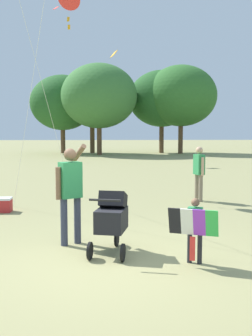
{
  "coord_description": "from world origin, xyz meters",
  "views": [
    {
      "loc": [
        0.08,
        -6.17,
        2.05
      ],
      "look_at": [
        0.36,
        1.46,
        1.3
      ],
      "focal_mm": 44.54,
      "sensor_mm": 36.0,
      "label": 1
    }
  ],
  "objects_px": {
    "kite_orange_delta": "(69,1)",
    "cooler_box": "(2,205)",
    "child_with_butterfly_kite": "(195,225)",
    "person_red_shirt": "(199,169)",
    "stroller": "(112,216)",
    "person_adult_flyer": "(70,187)"
  },
  "relations": [
    {
      "from": "person_adult_flyer",
      "to": "kite_orange_delta",
      "type": "height_order",
      "value": "kite_orange_delta"
    },
    {
      "from": "child_with_butterfly_kite",
      "to": "person_adult_flyer",
      "type": "distance_m",
      "value": 2.29
    },
    {
      "from": "stroller",
      "to": "child_with_butterfly_kite",
      "type": "bearing_deg",
      "value": -25.53
    },
    {
      "from": "stroller",
      "to": "kite_orange_delta",
      "type": "bearing_deg",
      "value": 101.3
    },
    {
      "from": "child_with_butterfly_kite",
      "to": "stroller",
      "type": "xyz_separation_m",
      "value": [
        -1.24,
        0.59,
        0.01
      ]
    },
    {
      "from": "kite_orange_delta",
      "to": "cooler_box",
      "type": "distance_m",
      "value": 6.51
    },
    {
      "from": "kite_orange_delta",
      "to": "cooler_box",
      "type": "height_order",
      "value": "kite_orange_delta"
    },
    {
      "from": "child_with_butterfly_kite",
      "to": "person_red_shirt",
      "type": "xyz_separation_m",
      "value": [
        1.19,
        5.32,
        0.29
      ]
    },
    {
      "from": "stroller",
      "to": "cooler_box",
      "type": "bearing_deg",
      "value": 127.96
    },
    {
      "from": "person_adult_flyer",
      "to": "kite_orange_delta",
      "type": "relative_size",
      "value": 0.28
    },
    {
      "from": "kite_orange_delta",
      "to": "person_adult_flyer",
      "type": "bearing_deg",
      "value": -84.62
    },
    {
      "from": "person_adult_flyer",
      "to": "cooler_box",
      "type": "distance_m",
      "value": 3.56
    },
    {
      "from": "child_with_butterfly_kite",
      "to": "person_red_shirt",
      "type": "relative_size",
      "value": 0.66
    },
    {
      "from": "child_with_butterfly_kite",
      "to": "cooler_box",
      "type": "distance_m",
      "value": 5.59
    },
    {
      "from": "person_adult_flyer",
      "to": "person_red_shirt",
      "type": "height_order",
      "value": "person_adult_flyer"
    },
    {
      "from": "person_adult_flyer",
      "to": "person_red_shirt",
      "type": "relative_size",
      "value": 1.16
    },
    {
      "from": "stroller",
      "to": "person_adult_flyer",
      "type": "bearing_deg",
      "value": 143.24
    },
    {
      "from": "person_red_shirt",
      "to": "cooler_box",
      "type": "distance_m",
      "value": 5.3
    },
    {
      "from": "kite_orange_delta",
      "to": "cooler_box",
      "type": "relative_size",
      "value": 13.82
    },
    {
      "from": "person_red_shirt",
      "to": "person_adult_flyer",
      "type": "bearing_deg",
      "value": -126.86
    },
    {
      "from": "child_with_butterfly_kite",
      "to": "person_red_shirt",
      "type": "height_order",
      "value": "person_red_shirt"
    },
    {
      "from": "person_red_shirt",
      "to": "kite_orange_delta",
      "type": "bearing_deg",
      "value": 156.68
    }
  ]
}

